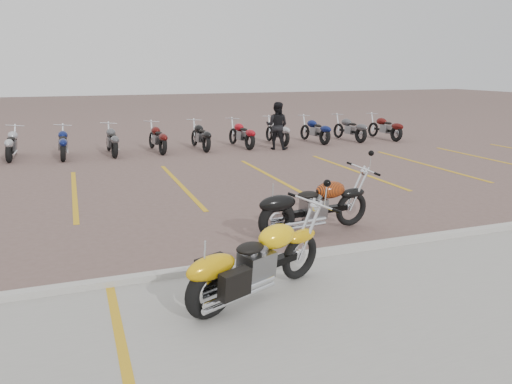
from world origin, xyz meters
The scene contains 8 objects.
ground centered at (0.00, 0.00, 0.00)m, with size 100.00×100.00×0.00m, color brown.
concrete_apron centered at (0.00, -4.50, 0.01)m, with size 60.00×5.00×0.01m, color #9E9B93.
curb centered at (0.00, -2.00, 0.06)m, with size 60.00×0.18×0.12m, color #ADAAA3.
parking_stripes centered at (0.00, 4.00, 0.00)m, with size 38.00×5.50×0.01m, color gold, non-canonical shape.
yellow_cruiser centered at (-0.47, -3.07, 0.49)m, with size 2.28×1.11×1.00m.
flame_cruiser centered at (1.52, -0.85, 0.49)m, with size 2.41×0.48×0.99m.
person_b centered at (4.76, 8.66, 0.90)m, with size 0.88×0.69×1.81m, color black.
bg_bike_row centered at (1.12, 9.68, 0.55)m, with size 18.90×2.03×1.10m.
Camera 1 is at (-2.62, -9.00, 3.09)m, focal length 35.00 mm.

